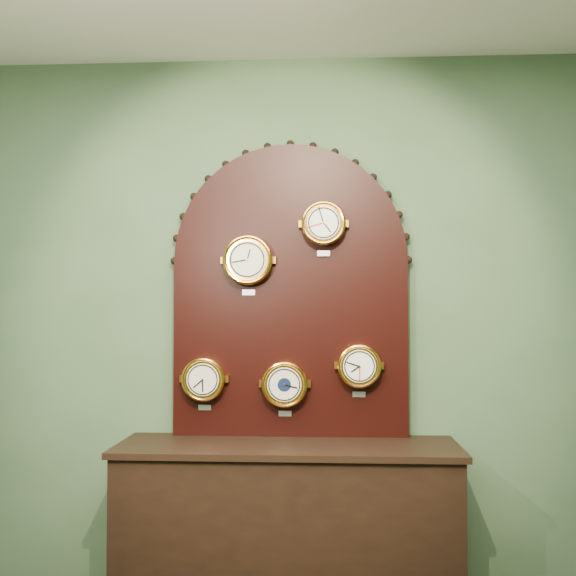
# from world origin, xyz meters

# --- Properties ---
(wall_back) EXTENTS (4.00, 0.00, 4.00)m
(wall_back) POSITION_xyz_m (0.00, 2.50, 1.40)
(wall_back) COLOR #496646
(wall_back) RESTS_ON ground
(shop_counter) EXTENTS (1.60, 0.50, 0.80)m
(shop_counter) POSITION_xyz_m (0.00, 2.23, 0.40)
(shop_counter) COLOR black
(shop_counter) RESTS_ON ground_plane
(display_board) EXTENTS (1.26, 0.06, 1.53)m
(display_board) POSITION_xyz_m (0.00, 2.45, 1.63)
(display_board) COLOR black
(display_board) RESTS_ON shop_counter
(roman_clock) EXTENTS (0.25, 0.08, 0.30)m
(roman_clock) POSITION_xyz_m (-0.21, 2.38, 1.73)
(roman_clock) COLOR gold
(roman_clock) RESTS_ON display_board
(arabic_clock) EXTENTS (0.22, 0.08, 0.27)m
(arabic_clock) POSITION_xyz_m (0.17, 2.38, 1.91)
(arabic_clock) COLOR gold
(arabic_clock) RESTS_ON display_board
(hygrometer) EXTENTS (0.22, 0.08, 0.27)m
(hygrometer) POSITION_xyz_m (-0.44, 2.38, 1.12)
(hygrometer) COLOR gold
(hygrometer) RESTS_ON display_board
(barometer) EXTENTS (0.23, 0.08, 0.28)m
(barometer) POSITION_xyz_m (-0.02, 2.38, 1.10)
(barometer) COLOR gold
(barometer) RESTS_ON display_board
(tide_clock) EXTENTS (0.22, 0.08, 0.27)m
(tide_clock) POSITION_xyz_m (0.35, 2.38, 1.19)
(tide_clock) COLOR gold
(tide_clock) RESTS_ON display_board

